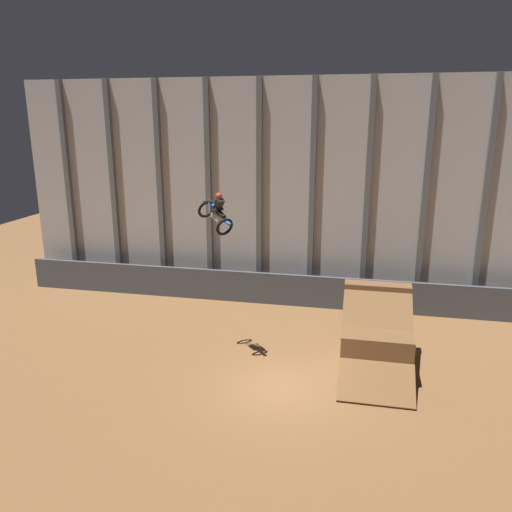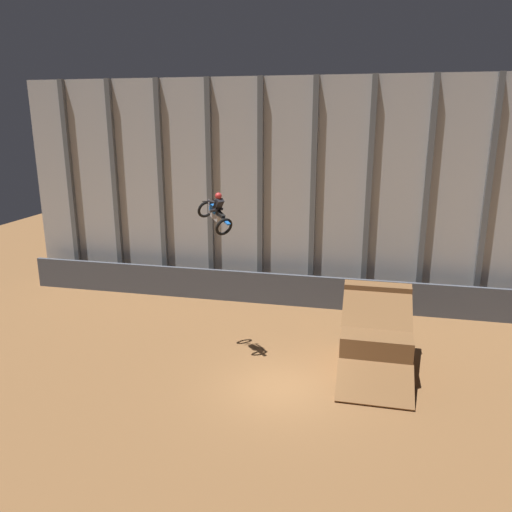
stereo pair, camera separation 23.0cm
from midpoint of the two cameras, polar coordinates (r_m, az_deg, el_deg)
ground_plane at (r=18.80m, az=3.10°, el=-14.79°), size 60.00×60.00×0.00m
arena_back_wall at (r=26.04m, az=6.84°, el=7.15°), size 32.00×0.40×11.50m
lower_barrier at (r=25.96m, az=6.20°, el=-4.04°), size 31.36×0.20×1.68m
dirt_ramp at (r=20.41m, az=13.79°, el=-9.28°), size 2.67×4.61×3.12m
rider_bike_solo at (r=19.29m, az=-4.27°, el=4.94°), size 1.74×1.65×1.66m
hay_bale_trackside at (r=24.54m, az=14.35°, el=-7.03°), size 1.08×0.97×0.57m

